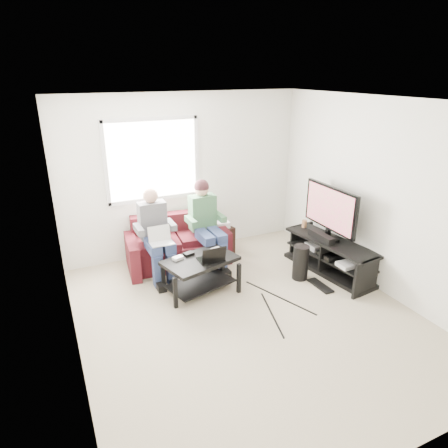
# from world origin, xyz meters

# --- Properties ---
(floor) EXTENTS (4.50, 4.50, 0.00)m
(floor) POSITION_xyz_m (0.00, 0.00, 0.00)
(floor) COLOR #B8AA8F
(floor) RESTS_ON ground
(ceiling) EXTENTS (4.50, 4.50, 0.00)m
(ceiling) POSITION_xyz_m (0.00, 0.00, 2.60)
(ceiling) COLOR white
(ceiling) RESTS_ON wall_back
(wall_back) EXTENTS (4.50, 0.00, 4.50)m
(wall_back) POSITION_xyz_m (0.00, 2.25, 1.30)
(wall_back) COLOR silver
(wall_back) RESTS_ON floor
(wall_front) EXTENTS (4.50, 0.00, 4.50)m
(wall_front) POSITION_xyz_m (0.00, -2.25, 1.30)
(wall_front) COLOR silver
(wall_front) RESTS_ON floor
(wall_left) EXTENTS (0.00, 4.50, 4.50)m
(wall_left) POSITION_xyz_m (-2.00, 0.00, 1.30)
(wall_left) COLOR silver
(wall_left) RESTS_ON floor
(wall_right) EXTENTS (0.00, 4.50, 4.50)m
(wall_right) POSITION_xyz_m (2.00, 0.00, 1.30)
(wall_right) COLOR silver
(wall_right) RESTS_ON floor
(window) EXTENTS (1.48, 0.04, 1.28)m
(window) POSITION_xyz_m (-0.50, 2.23, 1.60)
(window) COLOR white
(window) RESTS_ON wall_back
(sofa) EXTENTS (1.68, 0.88, 0.76)m
(sofa) POSITION_xyz_m (-0.30, 1.81, 0.29)
(sofa) COLOR #4E1413
(sofa) RESTS_ON floor
(person_left) EXTENTS (0.40, 0.70, 1.30)m
(person_left) POSITION_xyz_m (-0.70, 1.56, 0.71)
(person_left) COLOR navy
(person_left) RESTS_ON sofa
(person_right) EXTENTS (0.40, 0.71, 1.35)m
(person_right) POSITION_xyz_m (0.10, 1.58, 0.77)
(person_right) COLOR navy
(person_right) RESTS_ON sofa
(laptop_silver) EXTENTS (0.32, 0.22, 0.24)m
(laptop_silver) POSITION_xyz_m (-0.70, 1.29, 0.67)
(laptop_silver) COLOR silver
(laptop_silver) RESTS_ON person_left
(coffee_table) EXTENTS (1.10, 0.83, 0.49)m
(coffee_table) POSITION_xyz_m (-0.30, 0.83, 0.36)
(coffee_table) COLOR black
(coffee_table) RESTS_ON floor
(laptop_black) EXTENTS (0.37, 0.29, 0.24)m
(laptop_black) POSITION_xyz_m (-0.18, 0.75, 0.61)
(laptop_black) COLOR black
(laptop_black) RESTS_ON coffee_table
(controller_a) EXTENTS (0.16, 0.13, 0.04)m
(controller_a) POSITION_xyz_m (-0.58, 0.95, 0.51)
(controller_a) COLOR silver
(controller_a) RESTS_ON coffee_table
(controller_b) EXTENTS (0.16, 0.12, 0.04)m
(controller_b) POSITION_xyz_m (-0.40, 1.01, 0.51)
(controller_b) COLOR black
(controller_b) RESTS_ON coffee_table
(controller_c) EXTENTS (0.16, 0.12, 0.04)m
(controller_c) POSITION_xyz_m (0.00, 0.98, 0.51)
(controller_c) COLOR gray
(controller_c) RESTS_ON coffee_table
(tv_stand) EXTENTS (0.67, 1.61, 0.51)m
(tv_stand) POSITION_xyz_m (1.70, 0.53, 0.23)
(tv_stand) COLOR black
(tv_stand) RESTS_ON floor
(tv) EXTENTS (0.12, 1.10, 0.81)m
(tv) POSITION_xyz_m (1.70, 0.63, 0.97)
(tv) COLOR black
(tv) RESTS_ON tv_stand
(soundbar) EXTENTS (0.12, 0.50, 0.10)m
(soundbar) POSITION_xyz_m (1.58, 0.63, 0.56)
(soundbar) COLOR black
(soundbar) RESTS_ON tv_stand
(drink_cup) EXTENTS (0.08, 0.08, 0.12)m
(drink_cup) POSITION_xyz_m (1.65, 1.16, 0.57)
(drink_cup) COLOR #9B6842
(drink_cup) RESTS_ON tv_stand
(console_white) EXTENTS (0.30, 0.22, 0.06)m
(console_white) POSITION_xyz_m (1.70, 0.13, 0.30)
(console_white) COLOR silver
(console_white) RESTS_ON tv_stand
(console_grey) EXTENTS (0.34, 0.26, 0.08)m
(console_grey) POSITION_xyz_m (1.70, 0.83, 0.31)
(console_grey) COLOR gray
(console_grey) RESTS_ON tv_stand
(console_black) EXTENTS (0.38, 0.30, 0.07)m
(console_black) POSITION_xyz_m (1.70, 0.48, 0.31)
(console_black) COLOR black
(console_black) RESTS_ON tv_stand
(subwoofer) EXTENTS (0.23, 0.23, 0.52)m
(subwoofer) POSITION_xyz_m (1.17, 0.54, 0.26)
(subwoofer) COLOR black
(subwoofer) RESTS_ON floor
(keyboard_floor) EXTENTS (0.16, 0.44, 0.02)m
(keyboard_floor) POSITION_xyz_m (1.30, 0.21, 0.01)
(keyboard_floor) COLOR black
(keyboard_floor) RESTS_ON floor
(end_table) EXTENTS (0.32, 0.32, 0.57)m
(end_table) POSITION_xyz_m (0.48, 1.81, 0.26)
(end_table) COLOR black
(end_table) RESTS_ON floor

